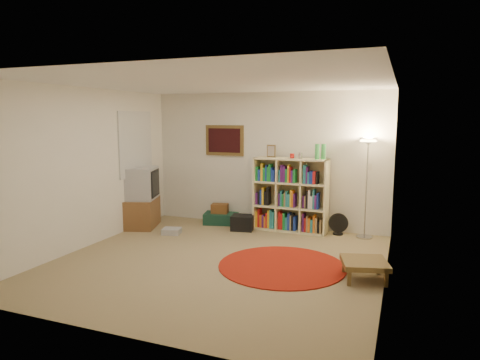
% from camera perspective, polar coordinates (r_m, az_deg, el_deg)
% --- Properties ---
extents(room, '(4.54, 4.54, 2.54)m').
position_cam_1_polar(room, '(5.99, -3.28, 0.88)').
color(room, '#8F7B54').
rests_on(room, ground).
extents(bookshelf, '(1.33, 0.42, 1.59)m').
position_cam_1_polar(bookshelf, '(7.73, 6.62, -2.13)').
color(bookshelf, '#FFECAA').
rests_on(bookshelf, ground).
extents(floor_lamp, '(0.41, 0.41, 1.71)m').
position_cam_1_polar(floor_lamp, '(7.42, 16.67, 3.22)').
color(floor_lamp, '#B7B8BC').
rests_on(floor_lamp, ground).
extents(floor_fan, '(0.34, 0.22, 0.38)m').
position_cam_1_polar(floor_fan, '(7.69, 12.98, -5.75)').
color(floor_fan, black).
rests_on(floor_fan, ground).
extents(tv_stand, '(0.75, 0.90, 1.12)m').
position_cam_1_polar(tv_stand, '(8.19, -13.01, -2.40)').
color(tv_stand, brown).
rests_on(tv_stand, ground).
extents(dvd_box, '(0.36, 0.32, 0.10)m').
position_cam_1_polar(dvd_box, '(7.68, -9.11, -6.75)').
color(dvd_box, '#ABAAAF').
rests_on(dvd_box, ground).
extents(suitcase, '(0.72, 0.55, 0.21)m').
position_cam_1_polar(suitcase, '(8.31, -2.50, -5.12)').
color(suitcase, '#143729').
rests_on(suitcase, ground).
extents(wicker_basket, '(0.35, 0.28, 0.18)m').
position_cam_1_polar(wicker_basket, '(8.27, -2.71, -3.81)').
color(wicker_basket, brown).
rests_on(wicker_basket, suitcase).
extents(duffel_bag, '(0.44, 0.39, 0.27)m').
position_cam_1_polar(duffel_bag, '(7.83, 0.35, -5.71)').
color(duffel_bag, black).
rests_on(duffel_bag, ground).
extents(paper_towel, '(0.15, 0.15, 0.26)m').
position_cam_1_polar(paper_towel, '(8.04, 4.03, -5.40)').
color(paper_towel, white).
rests_on(paper_towel, ground).
extents(red_rug, '(1.75, 1.75, 0.02)m').
position_cam_1_polar(red_rug, '(6.04, 5.60, -11.30)').
color(red_rug, maroon).
rests_on(red_rug, ground).
extents(side_table, '(0.68, 0.68, 0.25)m').
position_cam_1_polar(side_table, '(5.70, 16.27, -10.64)').
color(side_table, brown).
rests_on(side_table, ground).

